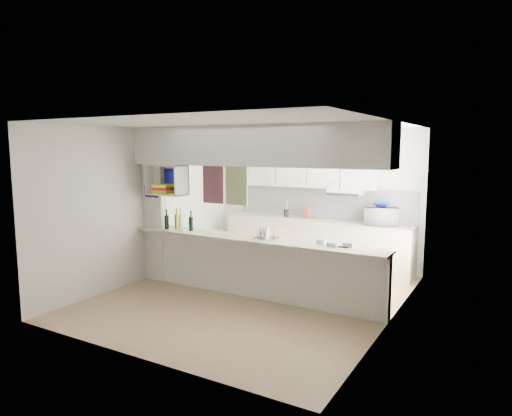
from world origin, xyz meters
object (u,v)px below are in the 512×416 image
Objects in this scene: bowl at (381,205)px; dish_rack at (266,234)px; microwave at (381,216)px; wine_bottles at (179,222)px.

bowl is 2.45m from dish_rack.
bowl reaches higher than dish_rack.
microwave is 1.32× the size of dish_rack.
dish_rack is at bearing 2.01° from wine_bottles.
microwave is at bearing -86.03° from bowl.
bowl is 0.62× the size of dish_rack.
dish_rack is at bearing -118.18° from bowl.
bowl is (-0.00, 0.03, 0.19)m from microwave.
dish_rack is 1.62m from wine_bottles.
wine_bottles is at bearing -141.48° from bowl.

